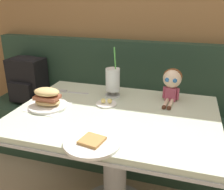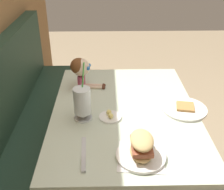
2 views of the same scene
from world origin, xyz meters
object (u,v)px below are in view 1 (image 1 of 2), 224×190
(toast_plate, at_px, (92,142))
(butter_saucer, at_px, (106,103))
(butter_knife, at_px, (66,91))
(milkshake_glass, at_px, (113,81))
(backpack, at_px, (27,78))
(seated_doll, at_px, (172,80))
(sandwich_plate, at_px, (47,100))

(toast_plate, distance_m, butter_saucer, 0.42)
(toast_plate, height_order, butter_knife, toast_plate)
(milkshake_glass, distance_m, butter_saucer, 0.17)
(backpack, bearing_deg, butter_saucer, -29.96)
(toast_plate, height_order, seated_doll, seated_doll)
(milkshake_glass, height_order, backpack, milkshake_glass)
(butter_knife, bearing_deg, sandwich_plate, -86.55)
(butter_saucer, bearing_deg, sandwich_plate, -157.32)
(toast_plate, height_order, backpack, backpack)
(toast_plate, relative_size, backpack, 0.62)
(milkshake_glass, xyz_separation_m, backpack, (-0.90, 0.38, -0.18))
(milkshake_glass, relative_size, butter_saucer, 2.63)
(toast_plate, xyz_separation_m, butter_knife, (-0.39, 0.54, -0.00))
(milkshake_glass, bearing_deg, seated_doll, 5.30)
(milkshake_glass, height_order, seated_doll, milkshake_glass)
(sandwich_plate, bearing_deg, backpack, 132.41)
(butter_knife, distance_m, backpack, 0.71)
(toast_plate, distance_m, sandwich_plate, 0.48)
(toast_plate, height_order, sandwich_plate, sandwich_plate)
(toast_plate, xyz_separation_m, milkshake_glass, (-0.07, 0.56, 0.09))
(butter_saucer, distance_m, backpack, 1.05)
(sandwich_plate, relative_size, backpack, 0.54)
(sandwich_plate, xyz_separation_m, butter_knife, (-0.02, 0.25, -0.04))
(toast_plate, xyz_separation_m, butter_saucer, (-0.07, 0.42, 0.00))
(seated_doll, height_order, backpack, seated_doll)
(milkshake_glass, distance_m, butter_knife, 0.33)
(butter_knife, distance_m, seated_doll, 0.69)
(milkshake_glass, bearing_deg, butter_knife, -175.90)
(butter_saucer, height_order, backpack, backpack)
(butter_saucer, xyz_separation_m, seated_doll, (0.35, 0.18, 0.12))
(milkshake_glass, relative_size, sandwich_plate, 1.44)
(butter_saucer, relative_size, backpack, 0.30)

